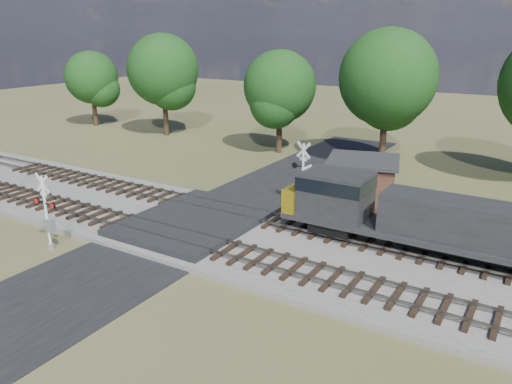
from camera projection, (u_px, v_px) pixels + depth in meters
The scene contains 10 objects.
ground at pixel (191, 230), 29.87m from camera, with size 160.00×160.00×0.00m, color #464E29.
ballast_bed at pixel (352, 263), 25.25m from camera, with size 140.00×10.00×0.30m, color gray.
road at pixel (191, 229), 29.85m from camera, with size 7.00×60.00×0.08m, color black.
crossing_panel at pixel (196, 222), 30.18m from camera, with size 7.00×9.00×0.62m, color #262628.
track_near at pixel (213, 246), 26.56m from camera, with size 140.00×2.60×0.33m.
track_far at pixel (261, 218), 30.62m from camera, with size 140.00×2.60×0.33m.
crossing_signal_near at pixel (48, 219), 26.64m from camera, with size 1.72×0.37×4.28m.
crossing_signal_far at pixel (302, 180), 33.23m from camera, with size 1.80×0.49×4.51m.
equipment_shed at pixel (362, 181), 33.82m from camera, with size 5.75×5.75×3.19m.
treeline at pixel (400, 86), 41.53m from camera, with size 85.45×9.61×11.77m.
Camera 1 is at (17.84, -21.57, 11.35)m, focal length 35.00 mm.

